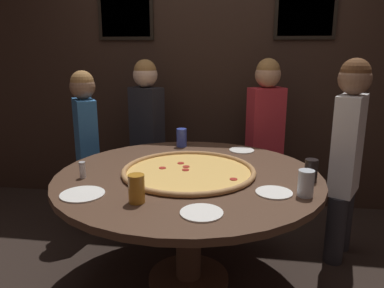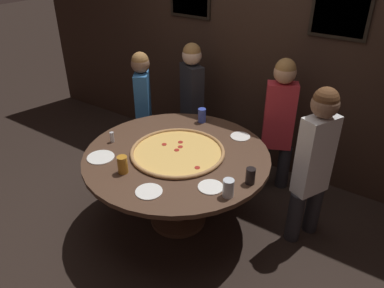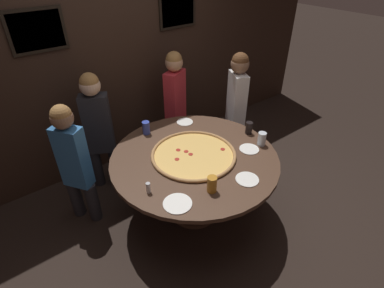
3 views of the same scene
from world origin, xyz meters
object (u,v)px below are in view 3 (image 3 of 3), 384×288
drink_cup_front_edge (146,128)px  white_plate_beside_cup (178,204)px  giant_pizza (194,154)px  diner_far_left (73,160)px  drink_cup_far_left (212,184)px  drink_cup_centre_back (262,139)px  condiment_shaker (148,188)px  diner_centre_back (98,126)px  white_plate_right_side (249,149)px  drink_cup_beside_pizza (249,128)px  white_plate_near_front (185,122)px  white_plate_left_side (247,179)px  dining_table (194,167)px  diner_side_left (236,103)px  diner_far_right (175,100)px

drink_cup_front_edge → white_plate_beside_cup: bearing=-107.8°
giant_pizza → drink_cup_front_edge: size_ratio=5.81×
white_plate_beside_cup → diner_far_left: bearing=112.9°
drink_cup_far_left → drink_cup_centre_back: (0.83, 0.21, -0.00)m
condiment_shaker → diner_centre_back: size_ratio=0.07×
drink_cup_far_left → white_plate_right_side: size_ratio=0.74×
drink_cup_beside_pizza → white_plate_near_front: 0.72m
drink_cup_centre_back → drink_cup_beside_pizza: bearing=75.3°
drink_cup_beside_pizza → condiment_shaker: 1.32m
drink_cup_front_edge → white_plate_left_side: size_ratio=0.70×
drink_cup_centre_back → diner_centre_back: 1.73m
giant_pizza → white_plate_beside_cup: 0.65m
white_plate_near_front → diner_far_left: diner_far_left is taller
drink_cup_front_edge → white_plate_left_side: bearing=-75.5°
condiment_shaker → diner_centre_back: bearing=86.6°
condiment_shaker → dining_table: bearing=15.2°
drink_cup_far_left → diner_side_left: diner_side_left is taller
white_plate_near_front → drink_cup_centre_back: bearing=-67.6°
white_plate_near_front → condiment_shaker: condiment_shaker is taller
dining_table → giant_pizza: (0.00, 0.01, 0.14)m
white_plate_beside_cup → diner_side_left: diner_side_left is taller
drink_cup_centre_back → drink_cup_beside_pizza: 0.24m
diner_far_right → diner_centre_back: size_ratio=1.01×
drink_cup_centre_back → white_plate_beside_cup: size_ratio=0.60×
condiment_shaker → diner_side_left: 1.75m
drink_cup_far_left → diner_far_right: 1.63m
giant_pizza → diner_centre_back: 1.13m
condiment_shaker → diner_side_left: bearing=21.7°
white_plate_left_side → white_plate_right_side: same height
drink_cup_far_left → diner_centre_back: size_ratio=0.10×
diner_far_right → diner_side_left: bearing=109.0°
diner_side_left → diner_centre_back: bearing=-83.2°
dining_table → diner_side_left: (1.03, 0.49, 0.19)m
condiment_shaker → diner_far_right: diner_far_right is taller
diner_side_left → diner_far_left: bearing=-69.3°
giant_pizza → drink_cup_far_left: drink_cup_far_left is taller
dining_table → drink_cup_centre_back: bearing=-21.4°
drink_cup_front_edge → diner_far_left: 0.79m
white_plate_left_side → drink_cup_beside_pizza: bearing=42.8°
drink_cup_centre_back → condiment_shaker: size_ratio=1.43×
white_plate_near_front → diner_far_left: (-1.25, 0.07, 0.00)m
drink_cup_centre_back → diner_far_left: (-1.59, 0.90, -0.06)m
white_plate_near_front → condiment_shaker: (-0.91, -0.74, 0.05)m
white_plate_near_front → white_plate_right_side: size_ratio=0.95×
diner_side_left → diner_centre_back: diner_side_left is taller
dining_table → condiment_shaker: condiment_shaker is taller
white_plate_beside_cup → diner_side_left: size_ratio=0.16×
drink_cup_far_left → drink_cup_centre_back: drink_cup_far_left is taller
dining_table → condiment_shaker: size_ratio=16.52×
drink_cup_beside_pizza → dining_table: bearing=178.0°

